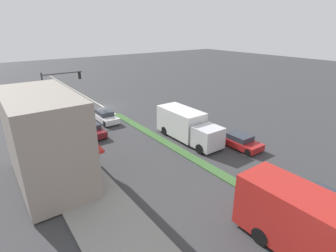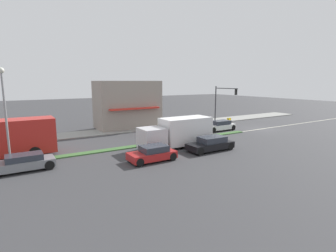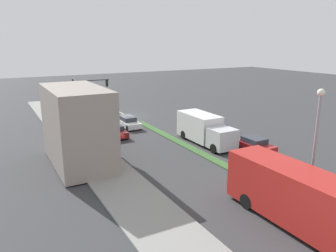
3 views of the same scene
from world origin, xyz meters
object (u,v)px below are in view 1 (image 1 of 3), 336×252
(sedan_maroon, at_px, (91,129))
(suv_grey, at_px, (334,205))
(pedestrian, at_px, (63,150))
(hatchback_red, at_px, (240,141))
(van_white, at_px, (105,116))
(suv_black, at_px, (195,122))
(delivery_truck, at_px, (187,125))
(traffic_signal_main, at_px, (57,87))
(warning_aframe_sign, at_px, (60,112))

(sedan_maroon, xyz_separation_m, suv_grey, (-7.20, 20.29, -0.01))
(pedestrian, relative_size, hatchback_red, 0.44)
(van_white, bearing_deg, hatchback_red, 117.17)
(suv_black, bearing_deg, suv_grey, 79.74)
(hatchback_red, bearing_deg, pedestrian, -26.76)
(van_white, height_order, sedan_maroon, van_white)
(delivery_truck, bearing_deg, traffic_signal_main, -58.44)
(suv_grey, bearing_deg, pedestrian, -55.67)
(delivery_truck, distance_m, suv_black, 3.44)
(traffic_signal_main, height_order, suv_black, traffic_signal_main)
(pedestrian, relative_size, sedan_maroon, 0.42)
(suv_black, height_order, sedan_maroon, suv_black)
(warning_aframe_sign, relative_size, hatchback_red, 0.22)
(traffic_signal_main, xyz_separation_m, suv_grey, (-8.32, 27.20, -3.30))
(traffic_signal_main, relative_size, warning_aframe_sign, 6.69)
(pedestrian, xyz_separation_m, warning_aframe_sign, (-3.01, -12.31, -0.59))
(delivery_truck, bearing_deg, hatchback_red, 122.48)
(warning_aframe_sign, xyz_separation_m, delivery_truck, (-8.10, 14.93, 1.04))
(delivery_truck, distance_m, van_white, 10.62)
(suv_grey, relative_size, hatchback_red, 1.15)
(suv_black, bearing_deg, sedan_maroon, -25.72)
(traffic_signal_main, bearing_deg, pedestrian, 75.72)
(pedestrian, bearing_deg, hatchback_red, 153.24)
(traffic_signal_main, xyz_separation_m, suv_black, (-11.12, 11.73, -3.26))
(hatchback_red, bearing_deg, van_white, -62.83)
(suv_grey, bearing_deg, traffic_signal_main, -72.98)
(sedan_maroon, bearing_deg, suv_grey, 109.54)
(traffic_signal_main, distance_m, delivery_truck, 16.09)
(pedestrian, bearing_deg, van_white, -133.73)
(pedestrian, xyz_separation_m, delivery_truck, (-11.11, 2.61, 0.45))
(delivery_truck, xyz_separation_m, hatchback_red, (-2.80, 4.40, -0.86))
(traffic_signal_main, height_order, hatchback_red, traffic_signal_main)
(delivery_truck, bearing_deg, sedan_maroon, -42.67)
(warning_aframe_sign, bearing_deg, van_white, 124.92)
(van_white, xyz_separation_m, hatchback_red, (-7.20, 14.03, -0.03))
(hatchback_red, bearing_deg, suv_grey, 73.16)
(traffic_signal_main, distance_m, hatchback_red, 21.37)
(warning_aframe_sign, height_order, van_white, van_white)
(van_white, distance_m, sedan_maroon, 4.10)
(delivery_truck, relative_size, hatchback_red, 1.94)
(warning_aframe_sign, bearing_deg, traffic_signal_main, 80.74)
(pedestrian, distance_m, delivery_truck, 11.42)
(pedestrian, height_order, suv_black, pedestrian)
(hatchback_red, bearing_deg, traffic_signal_main, -58.21)
(suv_black, height_order, suv_grey, suv_black)
(warning_aframe_sign, relative_size, suv_grey, 0.19)
(pedestrian, distance_m, sedan_maroon, 5.62)
(warning_aframe_sign, bearing_deg, suv_black, 129.75)
(sedan_maroon, height_order, hatchback_red, hatchback_red)
(suv_grey, bearing_deg, warning_aframe_sign, -74.17)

